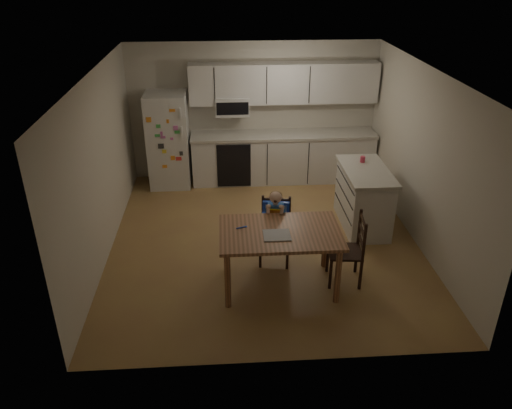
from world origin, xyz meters
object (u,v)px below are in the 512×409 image
Objects in this scene: red_cup at (363,159)px; refrigerator at (169,140)px; kitchen_island at (363,198)px; dining_table at (280,239)px; chair_side at (353,245)px; chair_booster at (275,218)px.

refrigerator is at bearing 154.48° from red_cup.
kitchen_island reaches higher than dining_table.
kitchen_island is 1.55m from chair_side.
chair_side is (2.59, -3.25, -0.31)m from refrigerator.
chair_booster is (0.01, 0.61, -0.05)m from dining_table.
refrigerator is 1.58× the size of chair_booster.
dining_table is (-1.47, -1.50, 0.22)m from kitchen_island.
chair_booster reaches higher than chair_side.
chair_side is at bearing -107.06° from red_cup.
refrigerator is at bearing -135.56° from chair_side.
dining_table is at bearing -134.45° from kitchen_island.
refrigerator reaches higher than kitchen_island.
refrigerator reaches higher than red_cup.
chair_booster reaches higher than dining_table.
red_cup is 2.35m from dining_table.
chair_booster is at bearing -148.84° from kitchen_island.
dining_table is 1.58× the size of chair_side.
dining_table is at bearing -129.53° from red_cup.
kitchen_island is (3.12, -1.80, -0.37)m from refrigerator.
refrigerator is 1.79× the size of chair_side.
kitchen_island is at bearing 40.78° from chair_booster.
kitchen_island is 0.60m from red_cup.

